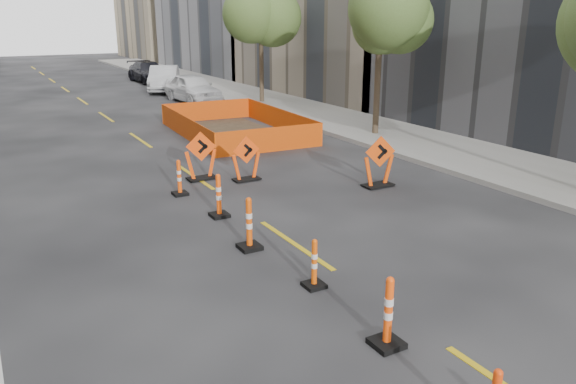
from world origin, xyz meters
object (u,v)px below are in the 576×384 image
channelizer_2 (388,312)px  channelizer_5 (219,196)px  channelizer_4 (249,223)px  parked_car_far (149,72)px  channelizer_3 (314,263)px  channelizer_6 (179,178)px  parked_car_near (193,88)px  chevron_sign_left (201,156)px  chevron_sign_right (379,161)px  chevron_sign_center (246,159)px  parked_car_mid (164,79)px

channelizer_2 → channelizer_5: 6.38m
channelizer_4 → parked_car_far: 31.87m
channelizer_3 → parked_car_far: (6.72, 33.22, 0.26)m
channelizer_3 → channelizer_6: 6.38m
parked_car_near → parked_car_far: bearing=82.2°
chevron_sign_left → parked_car_near: 15.78m
channelizer_3 → chevron_sign_right: chevron_sign_right is taller
channelizer_2 → chevron_sign_right: bearing=52.6°
channelizer_4 → channelizer_6: (-0.03, 4.25, -0.07)m
channelizer_5 → channelizer_6: 2.14m
chevron_sign_left → parked_car_near: parked_car_near is taller
chevron_sign_center → channelizer_5: bearing=-124.1°
chevron_sign_center → parked_car_mid: bearing=82.0°
channelizer_4 → chevron_sign_center: bearing=65.2°
channelizer_3 → parked_car_far: 33.89m
channelizer_4 → chevron_sign_right: chevron_sign_right is taller
channelizer_2 → channelizer_5: size_ratio=1.04×
chevron_sign_left → chevron_sign_right: size_ratio=0.98×
chevron_sign_right → parked_car_near: size_ratio=0.32×
channelizer_5 → chevron_sign_right: size_ratio=0.73×
channelizer_6 → chevron_sign_left: size_ratio=0.68×
channelizer_6 → parked_car_mid: 22.26m
channelizer_4 → parked_car_mid: bearing=76.0°
chevron_sign_left → parked_car_mid: size_ratio=0.30×
chevron_sign_center → chevron_sign_right: chevron_sign_right is taller
channelizer_2 → channelizer_5: bearing=89.7°
parked_car_mid → chevron_sign_center: bearing=-79.4°
chevron_sign_center → channelizer_6: bearing=-166.7°
channelizer_3 → chevron_sign_right: 6.54m
channelizer_2 → channelizer_6: 8.50m
chevron_sign_center → chevron_sign_right: size_ratio=0.90×
chevron_sign_right → parked_car_far: size_ratio=0.29×
channelizer_3 → parked_car_far: size_ratio=0.18×
channelizer_6 → parked_car_near: (6.33, 16.01, 0.29)m
channelizer_2 → channelizer_3: 2.13m
parked_car_near → channelizer_3: bearing=-109.3°
chevron_sign_right → parked_car_far: bearing=100.7°
channelizer_5 → parked_car_far: (6.75, 28.97, 0.19)m
parked_car_mid → channelizer_4: bearing=-81.9°
channelizer_5 → chevron_sign_right: 4.91m
chevron_sign_left → parked_car_near: size_ratio=0.31×
channelizer_3 → channelizer_5: size_ratio=0.86×
chevron_sign_center → channelizer_4: bearing=-111.4°
chevron_sign_left → chevron_sign_right: (4.10, -3.16, 0.01)m
channelizer_5 → parked_car_near: 19.13m
channelizer_4 → chevron_sign_left: bearing=79.1°
channelizer_5 → parked_car_mid: bearing=75.3°
channelizer_3 → parked_car_far: parked_car_far is taller
chevron_sign_right → parked_car_near: bearing=100.6°
parked_car_mid → parked_car_far: 5.56m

